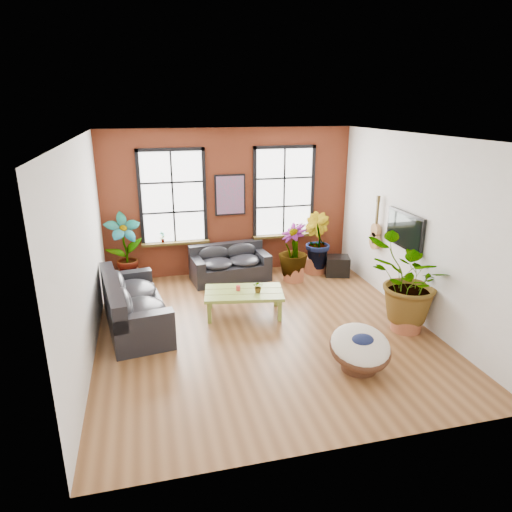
{
  "coord_description": "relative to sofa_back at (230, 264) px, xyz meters",
  "views": [
    {
      "loc": [
        -1.98,
        -7.42,
        4.0
      ],
      "look_at": [
        0.0,
        0.6,
        1.25
      ],
      "focal_mm": 32.0,
      "sensor_mm": 36.0,
      "label": 1
    }
  ],
  "objects": [
    {
      "name": "floor_plant_back_left",
      "position": [
        -2.37,
        0.2,
        0.55
      ],
      "size": [
        0.95,
        0.77,
        1.56
      ],
      "primitive_type": "imported",
      "rotation": [
        0.0,
        0.0,
        0.3
      ],
      "color": "#17581B",
      "rests_on": "ground"
    },
    {
      "name": "floor_plant_back_right",
      "position": [
        2.16,
        -0.04,
        0.45
      ],
      "size": [
        0.78,
        0.88,
        1.35
      ],
      "primitive_type": "imported",
      "rotation": [
        0.0,
        0.0,
        1.84
      ],
      "color": "#17581B",
      "rests_on": "ground"
    },
    {
      "name": "sofa_back",
      "position": [
        0.0,
        0.0,
        0.0
      ],
      "size": [
        1.9,
        1.07,
        0.83
      ],
      "rotation": [
        0.0,
        0.0,
        0.11
      ],
      "color": "black",
      "rests_on": "ground"
    },
    {
      "name": "pot_back_right",
      "position": [
        2.17,
        -0.03,
        -0.18
      ],
      "size": [
        0.63,
        0.63,
        0.4
      ],
      "rotation": [
        0.0,
        0.0,
        -0.15
      ],
      "color": "#A45535",
      "rests_on": "ground"
    },
    {
      "name": "pot_mid",
      "position": [
        1.47,
        -0.45,
        -0.2
      ],
      "size": [
        0.64,
        0.64,
        0.36
      ],
      "rotation": [
        0.0,
        0.0,
        0.41
      ],
      "color": "#A45535",
      "rests_on": "ground"
    },
    {
      "name": "floor_plant_mid",
      "position": [
        1.45,
        -0.42,
        0.38
      ],
      "size": [
        0.9,
        0.9,
        1.24
      ],
      "primitive_type": "imported",
      "rotation": [
        0.0,
        0.0,
        5.08
      ],
      "color": "#17581B",
      "rests_on": "ground"
    },
    {
      "name": "pot_back_left",
      "position": [
        -2.34,
        0.19,
        -0.19
      ],
      "size": [
        0.52,
        0.52,
        0.37
      ],
      "rotation": [
        0.0,
        0.0,
        0.04
      ],
      "color": "#A45535",
      "rests_on": "ground"
    },
    {
      "name": "tv_wall_unit",
      "position": [
        3.07,
        -2.1,
        1.16
      ],
      "size": [
        0.13,
        1.86,
        1.2
      ],
      "color": "black",
      "rests_on": "room"
    },
    {
      "name": "room",
      "position": [
        0.14,
        -2.54,
        1.37
      ],
      "size": [
        6.04,
        6.54,
        3.54
      ],
      "color": "brown",
      "rests_on": "ground"
    },
    {
      "name": "pot_right_wall",
      "position": [
        2.7,
        -3.35,
        -0.18
      ],
      "size": [
        0.56,
        0.56,
        0.4
      ],
      "rotation": [
        0.0,
        0.0,
        -0.02
      ],
      "color": "#A45535",
      "rests_on": "ground"
    },
    {
      "name": "sill_plant_left",
      "position": [
        -1.51,
        0.44,
        0.66
      ],
      "size": [
        0.17,
        0.17,
        0.27
      ],
      "primitive_type": "imported",
      "rotation": [
        0.0,
        0.0,
        0.79
      ],
      "color": "#17581B",
      "rests_on": "room"
    },
    {
      "name": "sill_plant_right",
      "position": [
        1.84,
        0.44,
        0.66
      ],
      "size": [
        0.19,
        0.19,
        0.27
      ],
      "primitive_type": "imported",
      "rotation": [
        0.0,
        0.0,
        3.49
      ],
      "color": "#17581B",
      "rests_on": "room"
    },
    {
      "name": "coffee_table",
      "position": [
        -0.08,
        -1.97,
        0.06
      ],
      "size": [
        1.66,
        1.12,
        0.59
      ],
      "rotation": [
        0.0,
        0.0,
        -0.17
      ],
      "color": "olive",
      "rests_on": "ground"
    },
    {
      "name": "poster",
      "position": [
        0.14,
        0.49,
        1.57
      ],
      "size": [
        0.74,
        0.06,
        0.98
      ],
      "color": "black",
      "rests_on": "room"
    },
    {
      "name": "table_plant",
      "position": [
        0.18,
        -2.08,
        0.23
      ],
      "size": [
        0.25,
        0.23,
        0.24
      ],
      "primitive_type": "imported",
      "rotation": [
        0.0,
        0.0,
        -0.24
      ],
      "color": "#17581B",
      "rests_on": "coffee_table"
    },
    {
      "name": "media_box",
      "position": [
        2.61,
        -0.36,
        -0.14
      ],
      "size": [
        0.68,
        0.62,
        0.47
      ],
      "rotation": [
        0.0,
        0.0,
        -0.28
      ],
      "color": "black",
      "rests_on": "ground"
    },
    {
      "name": "floor_plant_right_wall",
      "position": [
        2.68,
        -3.33,
        0.59
      ],
      "size": [
        1.75,
        1.62,
        1.61
      ],
      "primitive_type": "imported",
      "rotation": [
        0.0,
        0.0,
        3.44
      ],
      "color": "#17581B",
      "rests_on": "ground"
    },
    {
      "name": "papasan_chair",
      "position": [
        1.26,
        -4.37,
        -0.0
      ],
      "size": [
        1.03,
        1.05,
        0.73
      ],
      "rotation": [
        0.0,
        0.0,
        -0.07
      ],
      "color": "#502E1C",
      "rests_on": "ground"
    },
    {
      "name": "sofa_left",
      "position": [
        -2.24,
        -1.98,
        0.05
      ],
      "size": [
        1.35,
        2.52,
        0.95
      ],
      "rotation": [
        0.0,
        0.0,
        1.72
      ],
      "color": "black",
      "rests_on": "ground"
    }
  ]
}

